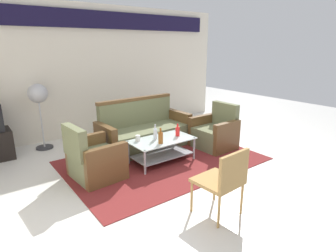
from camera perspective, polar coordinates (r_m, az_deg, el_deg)
The scene contains 13 objects.
ground_plane at distance 4.46m, azimuth 4.19°, elevation -9.91°, with size 14.00×14.00×0.00m, color silver.
wall_back at distance 6.63m, azimuth -13.46°, elevation 11.59°, with size 6.52×0.19×2.80m.
rug at distance 4.96m, azimuth -1.04°, elevation -6.98°, with size 3.25×2.24×0.01m, color maroon.
couch at distance 5.46m, azimuth -4.90°, elevation -1.39°, with size 1.82×0.79×0.96m.
armchair_left at distance 4.39m, azimuth -14.77°, elevation -6.73°, with size 0.75×0.81×0.85m.
armchair_right at distance 5.57m, azimuth 9.50°, elevation -1.48°, with size 0.72×0.78×0.85m.
coffee_table at distance 4.82m, azimuth -1.26°, elevation -4.28°, with size 1.10×0.60×0.40m.
bottle_brown at distance 4.55m, azimuth -1.51°, elevation -2.36°, with size 0.08×0.08×0.26m.
bottle_red at distance 4.93m, azimuth 1.96°, elevation -1.09°, with size 0.07×0.07×0.22m.
bottle_clear at distance 4.75m, azimuth -2.60°, elevation -1.56°, with size 0.06×0.06×0.27m.
cup at distance 4.70m, azimuth -6.14°, elevation -2.47°, with size 0.08×0.08×0.10m, color silver.
pedestal_fan at distance 5.80m, azimuth -24.88°, elevation 5.32°, with size 0.36×0.36×1.27m.
wicker_chair at distance 3.32m, azimuth 11.32°, elevation -10.31°, with size 0.51×0.51×0.84m.
Camera 1 is at (-2.65, -3.00, 1.96)m, focal length 29.98 mm.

